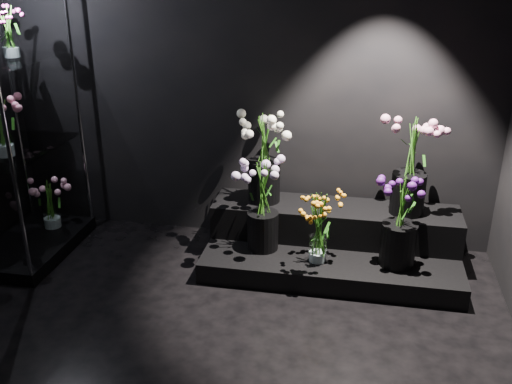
# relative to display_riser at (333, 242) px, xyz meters

# --- Properties ---
(wall_back) EXTENTS (4.00, 0.00, 4.00)m
(wall_back) POSITION_rel_display_riser_xyz_m (-0.76, 0.38, 1.22)
(wall_back) COLOR black
(wall_back) RESTS_ON floor
(display_riser) EXTENTS (1.93, 0.86, 0.43)m
(display_riser) POSITION_rel_display_riser_xyz_m (0.00, 0.00, 0.00)
(display_riser) COLOR black
(display_riser) RESTS_ON floor
(display_case) EXTENTS (0.62, 1.03, 2.28)m
(display_case) POSITION_rel_display_riser_xyz_m (-2.43, -0.28, 0.96)
(display_case) COLOR black
(display_case) RESTS_ON floor
(bouquet_orange_bells) EXTENTS (0.27, 0.27, 0.56)m
(bouquet_orange_bells) POSITION_rel_display_riser_xyz_m (-0.10, -0.30, 0.27)
(bouquet_orange_bells) COLOR white
(bouquet_orange_bells) RESTS_ON display_riser
(bouquet_lilac) EXTENTS (0.45, 0.45, 0.72)m
(bouquet_lilac) POSITION_rel_display_riser_xyz_m (-0.53, -0.17, 0.39)
(bouquet_lilac) COLOR black
(bouquet_lilac) RESTS_ON display_riser
(bouquet_purple) EXTENTS (0.33, 0.33, 0.68)m
(bouquet_purple) POSITION_rel_display_riser_xyz_m (0.48, -0.24, 0.35)
(bouquet_purple) COLOR black
(bouquet_purple) RESTS_ON display_riser
(bouquet_cream_roses) EXTENTS (0.42, 0.42, 0.71)m
(bouquet_cream_roses) POSITION_rel_display_riser_xyz_m (-0.57, 0.13, 0.67)
(bouquet_cream_roses) COLOR black
(bouquet_cream_roses) RESTS_ON display_riser
(bouquet_pink_roses) EXTENTS (0.42, 0.42, 0.73)m
(bouquet_pink_roses) POSITION_rel_display_riser_xyz_m (0.54, 0.10, 0.67)
(bouquet_pink_roses) COLOR black
(bouquet_pink_roses) RESTS_ON display_riser
(bouquet_case_pink) EXTENTS (0.40, 0.40, 0.45)m
(bouquet_case_pink) POSITION_rel_display_riser_xyz_m (-2.40, -0.45, 0.95)
(bouquet_case_pink) COLOR white
(bouquet_case_pink) RESTS_ON display_case
(bouquet_case_magenta) EXTENTS (0.29, 0.29, 0.36)m
(bouquet_case_magenta) POSITION_rel_display_riser_xyz_m (-2.41, -0.17, 1.57)
(bouquet_case_magenta) COLOR white
(bouquet_case_magenta) RESTS_ON display_case
(bouquet_case_base_pink) EXTENTS (0.39, 0.39, 0.42)m
(bouquet_case_base_pink) POSITION_rel_display_riser_xyz_m (-2.38, -0.03, 0.15)
(bouquet_case_base_pink) COLOR white
(bouquet_case_base_pink) RESTS_ON display_case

